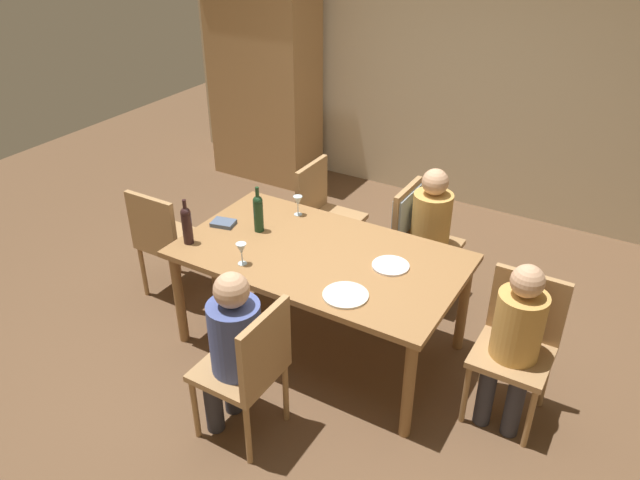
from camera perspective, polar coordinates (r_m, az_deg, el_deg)
The scene contains 20 objects.
ground_plane at distance 4.47m, azimuth 0.00°, elevation -9.52°, with size 10.00×10.00×0.00m, color brown.
rear_room_partition at distance 6.14m, azimuth 13.61°, elevation 15.23°, with size 6.40×0.12×2.70m, color beige.
armoire_cabinet at distance 6.70m, azimuth -5.18°, elevation 14.91°, with size 1.18×0.62×2.18m.
dining_table at distance 4.07m, azimuth 0.00°, elevation -2.15°, with size 1.87×1.07×0.76m.
chair_far_right at distance 4.71m, azimuth 8.81°, elevation 1.15°, with size 0.46×0.44×0.92m.
chair_near at distance 3.52m, azimuth -6.52°, elevation -11.47°, with size 0.44×0.44×0.92m.
chair_right_end at distance 3.86m, azimuth 17.95°, elevation -8.65°, with size 0.44×0.44×0.92m.
chair_far_left at distance 5.05m, azimuth 0.34°, elevation 2.83°, with size 0.44×0.44×0.92m.
chair_left_end at distance 4.80m, azimuth -14.17°, elevation 0.26°, with size 0.44×0.44×0.92m.
person_woman_host at distance 4.65m, azimuth 10.54°, elevation 1.18°, with size 0.34×0.29×1.10m.
person_man_bearded at distance 3.50m, azimuth -8.14°, elevation -9.45°, with size 0.34×0.30×1.11m.
person_man_guest at distance 3.71m, azimuth 17.74°, elevation -8.43°, with size 0.28×0.33×1.08m.
wine_bottle_tall_green at distance 4.17m, azimuth -12.28°, elevation 1.47°, with size 0.07×0.07×0.32m.
wine_bottle_dark_red at distance 4.24m, azimuth -5.76°, elevation 2.60°, with size 0.07×0.07×0.33m.
wine_glass_near_left at distance 3.89m, azimuth -7.32°, elevation -0.88°, with size 0.07×0.07×0.15m.
wine_glass_centre at distance 4.45m, azimuth -2.08°, elevation 3.59°, with size 0.07×0.07×0.15m.
dinner_plate_host at distance 3.91m, azimuth 6.58°, elevation -2.39°, with size 0.24×0.24×0.01m, color white.
dinner_plate_guest_left at distance 3.62m, azimuth 2.39°, elevation -5.14°, with size 0.27×0.27×0.01m, color silver.
folded_napkin at distance 4.41m, azimuth -8.97°, elevation 1.56°, with size 0.16×0.12×0.03m, color #4C5B75.
handbag at distance 5.28m, azimuth -10.39°, elevation -1.68°, with size 0.28×0.12×0.22m, color brown.
Camera 1 is at (1.75, -2.95, 2.87)m, focal length 34.42 mm.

